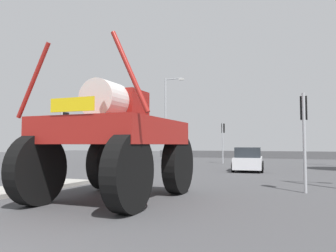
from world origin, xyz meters
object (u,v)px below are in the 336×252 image
at_px(sedan_ahead, 248,160).
at_px(traffic_signal_near_right, 304,120).
at_px(streetlight_far_left, 167,115).
at_px(bare_tree_left, 120,111).
at_px(oversize_sprayer, 115,140).
at_px(traffic_signal_far_left, 223,133).
at_px(traffic_signal_near_left, 64,129).

xyz_separation_m(sedan_ahead, traffic_signal_near_right, (3.47, -8.96, 1.86)).
xyz_separation_m(traffic_signal_near_right, streetlight_far_left, (-12.59, 16.83, 2.04)).
distance_m(traffic_signal_near_right, bare_tree_left, 18.01).
relative_size(oversize_sprayer, traffic_signal_far_left, 1.51).
height_order(traffic_signal_near_left, traffic_signal_far_left, traffic_signal_far_left).
distance_m(oversize_sprayer, bare_tree_left, 17.32).
bearing_deg(traffic_signal_near_right, traffic_signal_far_left, 112.64).
bearing_deg(sedan_ahead, streetlight_far_left, 42.77).
bearing_deg(sedan_ahead, traffic_signal_near_left, 134.20).
relative_size(traffic_signal_far_left, bare_tree_left, 0.62).
bearing_deg(traffic_signal_far_left, sedan_ahead, -65.69).
height_order(sedan_ahead, traffic_signal_near_right, traffic_signal_near_right).
xyz_separation_m(traffic_signal_near_right, bare_tree_left, (-14.26, 10.83, 1.90)).
bearing_deg(traffic_signal_near_left, traffic_signal_far_left, 77.17).
xyz_separation_m(sedan_ahead, traffic_signal_near_left, (-7.35, -8.96, 1.74)).
height_order(sedan_ahead, streetlight_far_left, streetlight_far_left).
xyz_separation_m(sedan_ahead, streetlight_far_left, (-9.12, 7.87, 3.90)).
height_order(traffic_signal_near_right, streetlight_far_left, streetlight_far_left).
bearing_deg(traffic_signal_far_left, oversize_sprayer, -85.72).
bearing_deg(bare_tree_left, oversize_sprayer, -59.03).
xyz_separation_m(traffic_signal_far_left, bare_tree_left, (-7.27, -5.94, 1.75)).
distance_m(traffic_signal_near_left, bare_tree_left, 11.55).
height_order(streetlight_far_left, bare_tree_left, streetlight_far_left).
height_order(sedan_ahead, traffic_signal_near_left, traffic_signal_near_left).
xyz_separation_m(traffic_signal_near_left, traffic_signal_far_left, (3.82, 16.77, 0.27)).
bearing_deg(bare_tree_left, sedan_ahead, -9.84).
height_order(traffic_signal_near_right, traffic_signal_far_left, traffic_signal_far_left).
bearing_deg(oversize_sprayer, sedan_ahead, -10.13).
bearing_deg(bare_tree_left, streetlight_far_left, 74.37).
relative_size(oversize_sprayer, sedan_ahead, 1.32).
xyz_separation_m(oversize_sprayer, sedan_ahead, (1.98, 12.81, -1.13)).
relative_size(traffic_signal_far_left, streetlight_far_left, 0.45).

